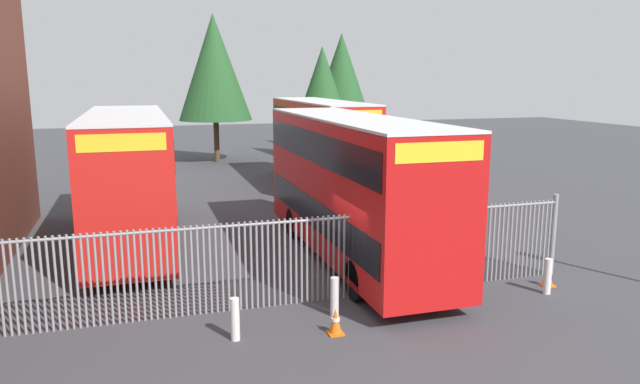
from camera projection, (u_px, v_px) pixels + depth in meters
ground_plane at (290, 224)px, 22.87m from camera, size 100.00×100.00×0.00m
palisade_fence at (307, 257)px, 14.68m from camera, size 14.75×0.14×2.35m
double_decker_bus_near_gate at (353, 182)px, 18.06m from camera, size 2.54×10.81×4.42m
double_decker_bus_behind_fence_left at (128, 173)px, 19.88m from camera, size 2.54×10.81×4.42m
double_decker_bus_behind_fence_right at (321, 140)px, 30.25m from camera, size 2.54×10.81×4.42m
bollard_near_left at (235, 319)px, 12.66m from camera, size 0.20×0.20×0.95m
bollard_center_front at (335, 297)px, 13.96m from camera, size 0.20×0.20×0.95m
bollard_near_right at (456, 287)px, 14.64m from camera, size 0.20×0.20×0.95m
bollard_far_right at (548, 276)px, 15.40m from camera, size 0.20×0.20×0.95m
traffic_cone_by_gate at (548, 276)px, 16.00m from camera, size 0.34×0.34×0.59m
traffic_cone_mid_forecourt at (336, 322)px, 13.00m from camera, size 0.34×0.34×0.59m
tree_tall_back at (341, 80)px, 45.09m from camera, size 4.86×4.86×8.89m
tree_short_side at (214, 67)px, 38.52m from camera, size 4.80×4.80×9.66m
tree_mid_row at (322, 88)px, 40.49m from camera, size 3.90×3.90×7.67m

